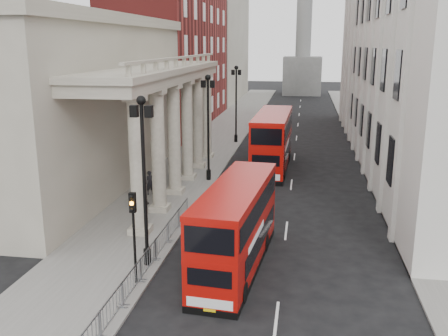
{
  "coord_description": "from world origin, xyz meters",
  "views": [
    {
      "loc": [
        6.79,
        -17.92,
        10.75
      ],
      "look_at": [
        2.07,
        11.22,
        3.35
      ],
      "focal_mm": 40.0,
      "sensor_mm": 36.0,
      "label": 1
    }
  ],
  "objects_px": {
    "monument_column": "(304,17)",
    "pedestrian_a": "(150,183)",
    "lamp_post_north": "(236,99)",
    "lamp_post_south": "(144,170)",
    "traffic_light": "(133,221)",
    "bus_near": "(236,225)",
    "lamp_post_mid": "(208,120)",
    "pedestrian_c": "(177,173)",
    "bus_far": "(272,140)",
    "pedestrian_b": "(142,192)"
  },
  "relations": [
    {
      "from": "bus_far",
      "to": "pedestrian_a",
      "type": "height_order",
      "value": "bus_far"
    },
    {
      "from": "pedestrian_a",
      "to": "bus_near",
      "type": "bearing_deg",
      "value": -87.82
    },
    {
      "from": "bus_near",
      "to": "pedestrian_c",
      "type": "xyz_separation_m",
      "value": [
        -6.62,
        13.94,
        -1.26
      ]
    },
    {
      "from": "pedestrian_b",
      "to": "bus_far",
      "type": "bearing_deg",
      "value": -146.42
    },
    {
      "from": "bus_far",
      "to": "pedestrian_a",
      "type": "relative_size",
      "value": 6.57
    },
    {
      "from": "traffic_light",
      "to": "bus_near",
      "type": "relative_size",
      "value": 0.43
    },
    {
      "from": "monument_column",
      "to": "bus_near",
      "type": "bearing_deg",
      "value": -91.48
    },
    {
      "from": "monument_column",
      "to": "pedestrian_a",
      "type": "height_order",
      "value": "monument_column"
    },
    {
      "from": "lamp_post_mid",
      "to": "bus_far",
      "type": "distance_m",
      "value": 7.29
    },
    {
      "from": "lamp_post_south",
      "to": "lamp_post_north",
      "type": "bearing_deg",
      "value": 90.0
    },
    {
      "from": "lamp_post_south",
      "to": "traffic_light",
      "type": "distance_m",
      "value": 2.71
    },
    {
      "from": "lamp_post_mid",
      "to": "pedestrian_c",
      "type": "xyz_separation_m",
      "value": [
        -2.27,
        -1.39,
        -3.97
      ]
    },
    {
      "from": "lamp_post_south",
      "to": "pedestrian_a",
      "type": "distance_m",
      "value": 12.48
    },
    {
      "from": "pedestrian_b",
      "to": "pedestrian_c",
      "type": "xyz_separation_m",
      "value": [
        0.95,
        5.53,
        -0.06
      ]
    },
    {
      "from": "monument_column",
      "to": "traffic_light",
      "type": "xyz_separation_m",
      "value": [
        -6.5,
        -90.02,
        -12.88
      ]
    },
    {
      "from": "pedestrian_c",
      "to": "pedestrian_b",
      "type": "bearing_deg",
      "value": -113.4
    },
    {
      "from": "lamp_post_mid",
      "to": "lamp_post_north",
      "type": "distance_m",
      "value": 16.0
    },
    {
      "from": "bus_near",
      "to": "bus_far",
      "type": "bearing_deg",
      "value": 93.87
    },
    {
      "from": "lamp_post_mid",
      "to": "traffic_light",
      "type": "distance_m",
      "value": 18.11
    },
    {
      "from": "lamp_post_north",
      "to": "pedestrian_c",
      "type": "height_order",
      "value": "lamp_post_north"
    },
    {
      "from": "pedestrian_a",
      "to": "lamp_post_north",
      "type": "bearing_deg",
      "value": 46.9
    },
    {
      "from": "monument_column",
      "to": "lamp_post_north",
      "type": "height_order",
      "value": "monument_column"
    },
    {
      "from": "lamp_post_north",
      "to": "pedestrian_c",
      "type": "relative_size",
      "value": 5.08
    },
    {
      "from": "pedestrian_a",
      "to": "pedestrian_c",
      "type": "relative_size",
      "value": 1.06
    },
    {
      "from": "lamp_post_mid",
      "to": "traffic_light",
      "type": "height_order",
      "value": "lamp_post_mid"
    },
    {
      "from": "lamp_post_mid",
      "to": "pedestrian_a",
      "type": "xyz_separation_m",
      "value": [
        -3.4,
        -4.65,
        -3.92
      ]
    },
    {
      "from": "lamp_post_south",
      "to": "bus_near",
      "type": "xyz_separation_m",
      "value": [
        4.34,
        0.67,
        -2.72
      ]
    },
    {
      "from": "lamp_post_mid",
      "to": "lamp_post_north",
      "type": "height_order",
      "value": "same"
    },
    {
      "from": "lamp_post_north",
      "to": "pedestrian_b",
      "type": "relative_size",
      "value": 4.74
    },
    {
      "from": "lamp_post_north",
      "to": "traffic_light",
      "type": "bearing_deg",
      "value": -89.83
    },
    {
      "from": "bus_far",
      "to": "pedestrian_c",
      "type": "bearing_deg",
      "value": -136.26
    },
    {
      "from": "monument_column",
      "to": "traffic_light",
      "type": "bearing_deg",
      "value": -94.13
    },
    {
      "from": "lamp_post_mid",
      "to": "lamp_post_north",
      "type": "xyz_separation_m",
      "value": [
        0.0,
        16.0,
        0.0
      ]
    },
    {
      "from": "lamp_post_south",
      "to": "bus_near",
      "type": "bearing_deg",
      "value": 8.74
    },
    {
      "from": "lamp_post_mid",
      "to": "pedestrian_a",
      "type": "bearing_deg",
      "value": -126.2
    },
    {
      "from": "lamp_post_mid",
      "to": "pedestrian_c",
      "type": "height_order",
      "value": "lamp_post_mid"
    },
    {
      "from": "lamp_post_mid",
      "to": "pedestrian_c",
      "type": "relative_size",
      "value": 5.08
    },
    {
      "from": "lamp_post_north",
      "to": "pedestrian_c",
      "type": "bearing_deg",
      "value": -97.45
    },
    {
      "from": "pedestrian_b",
      "to": "lamp_post_south",
      "type": "bearing_deg",
      "value": 86.79
    },
    {
      "from": "traffic_light",
      "to": "pedestrian_c",
      "type": "distance_m",
      "value": 16.94
    },
    {
      "from": "lamp_post_south",
      "to": "lamp_post_north",
      "type": "relative_size",
      "value": 1.0
    },
    {
      "from": "monument_column",
      "to": "lamp_post_south",
      "type": "distance_m",
      "value": 88.94
    },
    {
      "from": "lamp_post_south",
      "to": "traffic_light",
      "type": "xyz_separation_m",
      "value": [
        0.1,
        -2.02,
        -1.8
      ]
    },
    {
      "from": "lamp_post_south",
      "to": "pedestrian_c",
      "type": "bearing_deg",
      "value": 98.85
    },
    {
      "from": "lamp_post_north",
      "to": "pedestrian_a",
      "type": "distance_m",
      "value": 21.29
    },
    {
      "from": "traffic_light",
      "to": "monument_column",
      "type": "bearing_deg",
      "value": 85.87
    },
    {
      "from": "pedestrian_a",
      "to": "pedestrian_c",
      "type": "xyz_separation_m",
      "value": [
        1.13,
        3.26,
        -0.05
      ]
    },
    {
      "from": "bus_near",
      "to": "lamp_post_south",
      "type": "bearing_deg",
      "value": -166.3
    },
    {
      "from": "monument_column",
      "to": "lamp_post_north",
      "type": "relative_size",
      "value": 6.51
    },
    {
      "from": "lamp_post_mid",
      "to": "bus_far",
      "type": "height_order",
      "value": "lamp_post_mid"
    }
  ]
}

